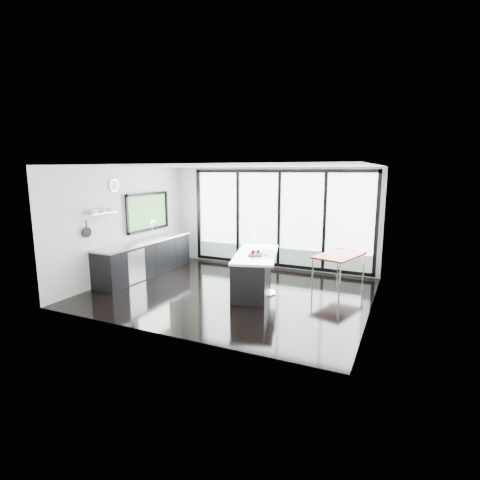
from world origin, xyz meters
The scene contains 11 objects.
floor centered at (0.00, 0.00, 0.00)m, with size 6.00×5.00×0.00m, color black.
ceiling centered at (0.00, 0.00, 2.80)m, with size 6.00×5.00×0.00m, color white.
wall_back centered at (0.27, 2.47, 1.27)m, with size 6.00×0.09×2.80m.
wall_front centered at (0.00, -2.50, 1.40)m, with size 6.00×0.00×2.80m, color silver.
wall_left centered at (-2.97, 0.27, 1.56)m, with size 0.26×5.00×2.80m.
wall_right centered at (3.00, 0.00, 1.40)m, with size 0.00×5.00×2.80m, color silver.
counter_cabinets centered at (-2.67, 0.40, 0.46)m, with size 0.69×3.24×1.36m.
island centered at (0.41, 0.32, 0.44)m, with size 1.47×2.30×1.13m.
bar_stool_near centered at (0.66, 0.06, 0.35)m, with size 0.44×0.44×0.70m, color silver.
bar_stool_far centered at (0.75, 0.22, 0.38)m, with size 0.47×0.47×0.75m, color silver.
red_table centered at (2.11, 1.61, 0.37)m, with size 0.79×1.38×0.74m, color maroon.
Camera 1 is at (3.58, -7.29, 2.68)m, focal length 28.00 mm.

